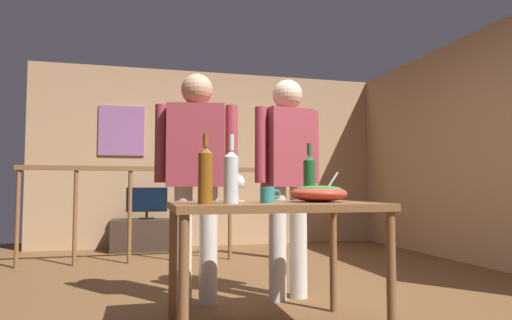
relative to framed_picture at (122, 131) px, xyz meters
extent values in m
plane|color=brown|center=(1.29, -3.05, -1.61)|extent=(8.07, 8.07, 0.00)
cube|color=tan|center=(1.29, 0.06, -0.36)|extent=(5.01, 0.10, 2.52)
cube|color=tan|center=(3.80, -2.11, -0.36)|extent=(0.10, 4.66, 2.52)
cube|color=#905A8B|center=(0.00, 0.00, 0.00)|extent=(0.61, 0.03, 0.69)
cylinder|color=brown|center=(-0.96, -1.27, -1.11)|extent=(0.04, 0.04, 1.01)
cylinder|color=brown|center=(-0.40, -1.27, -1.11)|extent=(0.04, 0.04, 1.01)
cylinder|color=brown|center=(0.16, -1.27, -1.11)|extent=(0.04, 0.04, 1.01)
cylinder|color=brown|center=(0.72, -1.27, -1.11)|extent=(0.04, 0.04, 1.01)
cylinder|color=brown|center=(1.28, -1.27, -1.11)|extent=(0.04, 0.04, 1.01)
cylinder|color=brown|center=(1.84, -1.27, -1.11)|extent=(0.04, 0.04, 1.01)
cube|color=brown|center=(0.44, -1.27, -0.58)|extent=(2.88, 0.07, 0.05)
cube|color=brown|center=(1.84, -1.27, -1.06)|extent=(0.10, 0.10, 1.11)
cube|color=#38281E|center=(0.35, -0.29, -1.41)|extent=(0.90, 0.40, 0.41)
cube|color=black|center=(0.35, -0.29, -1.19)|extent=(0.20, 0.12, 0.02)
cylinder|color=black|center=(0.35, -0.29, -1.14)|extent=(0.03, 0.03, 0.08)
cube|color=black|center=(0.35, -0.32, -0.94)|extent=(0.53, 0.06, 0.32)
cube|color=black|center=(0.35, -0.35, -0.94)|extent=(0.48, 0.01, 0.29)
cube|color=brown|center=(1.01, -3.93, -0.89)|extent=(1.15, 0.80, 0.04)
cylinder|color=brown|center=(0.47, -4.29, -1.26)|extent=(0.05, 0.05, 0.70)
cylinder|color=brown|center=(1.54, -4.29, -1.26)|extent=(0.05, 0.05, 0.70)
cylinder|color=brown|center=(0.47, -3.57, -1.26)|extent=(0.05, 0.05, 0.70)
cylinder|color=brown|center=(1.54, -3.57, -1.26)|extent=(0.05, 0.05, 0.70)
ellipsoid|color=#CC3D2D|center=(1.28, -3.94, -0.82)|extent=(0.34, 0.34, 0.10)
ellipsoid|color=#38702D|center=(1.28, -3.94, -0.80)|extent=(0.28, 0.28, 0.04)
cylinder|color=silver|center=(1.35, -3.94, -0.78)|extent=(0.13, 0.01, 0.17)
cylinder|color=silver|center=(0.86, -3.69, -0.87)|extent=(0.08, 0.08, 0.01)
cylinder|color=silver|center=(0.86, -3.69, -0.83)|extent=(0.01, 0.01, 0.07)
ellipsoid|color=silver|center=(0.86, -3.69, -0.75)|extent=(0.09, 0.09, 0.09)
cylinder|color=silver|center=(0.73, -4.10, -0.75)|extent=(0.08, 0.08, 0.24)
cone|color=silver|center=(0.73, -4.10, -0.61)|extent=(0.08, 0.08, 0.04)
cylinder|color=silver|center=(0.73, -4.10, -0.55)|extent=(0.03, 0.03, 0.08)
cylinder|color=brown|center=(0.59, -4.12, -0.74)|extent=(0.08, 0.08, 0.26)
cone|color=brown|center=(0.59, -4.12, -0.60)|extent=(0.08, 0.08, 0.03)
cylinder|color=brown|center=(0.59, -4.12, -0.55)|extent=(0.03, 0.03, 0.07)
cylinder|color=#1E5628|center=(1.35, -3.62, -0.74)|extent=(0.08, 0.08, 0.26)
cone|color=#1E5628|center=(1.35, -3.62, -0.59)|extent=(0.08, 0.08, 0.04)
cylinder|color=#1E5628|center=(1.35, -3.62, -0.53)|extent=(0.03, 0.03, 0.08)
cylinder|color=teal|center=(0.95, -4.03, -0.83)|extent=(0.08, 0.08, 0.09)
torus|color=teal|center=(1.00, -4.03, -0.82)|extent=(0.05, 0.01, 0.05)
cylinder|color=beige|center=(0.75, -3.19, -1.20)|extent=(0.13, 0.13, 0.83)
cylinder|color=beige|center=(0.57, -3.16, -1.20)|extent=(0.13, 0.13, 0.83)
cube|color=#9E3842|center=(0.66, -3.17, -0.48)|extent=(0.44, 0.29, 0.59)
cylinder|color=#9E3842|center=(0.91, -3.22, -0.47)|extent=(0.09, 0.09, 0.56)
cylinder|color=#9E3842|center=(0.41, -3.13, -0.47)|extent=(0.09, 0.09, 0.56)
sphere|color=tan|center=(0.66, -3.17, -0.07)|extent=(0.23, 0.23, 0.23)
cylinder|color=beige|center=(1.44, -3.16, -1.20)|extent=(0.13, 0.13, 0.83)
cylinder|color=beige|center=(1.26, -3.19, -1.20)|extent=(0.13, 0.13, 0.83)
cube|color=#9E3842|center=(1.35, -3.17, -0.49)|extent=(0.39, 0.28, 0.59)
cylinder|color=#9E3842|center=(1.58, -3.13, -0.47)|extent=(0.09, 0.09, 0.56)
cylinder|color=#9E3842|center=(1.13, -3.22, -0.47)|extent=(0.09, 0.09, 0.56)
sphere|color=beige|center=(1.35, -3.17, -0.08)|extent=(0.23, 0.23, 0.23)
camera|label=1|loc=(0.28, -6.38, -0.79)|focal=31.25mm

